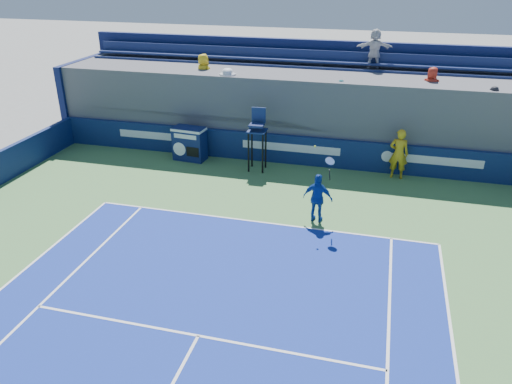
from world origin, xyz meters
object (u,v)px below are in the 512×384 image
(ball_person, at_px, (399,154))
(tennis_player, at_px, (318,198))
(umpire_chair, at_px, (257,133))
(match_clock, at_px, (190,143))

(ball_person, height_order, tennis_player, tennis_player)
(umpire_chair, height_order, tennis_player, tennis_player)
(ball_person, distance_m, match_clock, 8.35)
(ball_person, distance_m, tennis_player, 4.89)
(tennis_player, bearing_deg, ball_person, 60.12)
(match_clock, distance_m, tennis_player, 7.16)
(ball_person, distance_m, umpire_chair, 5.41)
(match_clock, height_order, tennis_player, tennis_player)
(tennis_player, bearing_deg, match_clock, 145.66)
(match_clock, bearing_deg, ball_person, 1.37)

